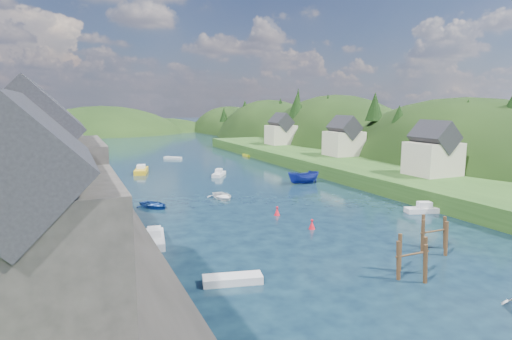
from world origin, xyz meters
name	(u,v)px	position (x,y,z in m)	size (l,w,h in m)	color
ground	(209,174)	(0.00, 50.00, 0.00)	(600.00, 600.00, 0.00)	black
hillside_right	(333,176)	(45.00, 75.00, -7.41)	(36.00, 245.56, 48.00)	black
far_hills	(129,156)	(1.22, 174.01, -10.80)	(103.00, 68.00, 44.00)	black
hill_trees	(191,113)	(0.83, 65.25, 11.10)	(92.15, 147.83, 12.70)	black
quay_left	(74,225)	(-24.00, 20.00, 1.00)	(12.00, 110.00, 2.00)	#2D2B28
quayside_buildings	(41,194)	(-26.00, 6.39, 7.09)	(8.00, 35.84, 12.90)	#2D2B28
boat_sheds	(54,161)	(-26.00, 39.00, 5.27)	(7.00, 21.00, 7.50)	#2D2D30
terrace_right	(350,167)	(25.00, 40.00, 1.20)	(16.00, 120.00, 2.40)	#234719
right_bank_cottages	(339,139)	(28.00, 48.33, 5.84)	(9.00, 59.24, 8.41)	beige
piling_cluster_near	(412,261)	(-0.19, -2.43, 1.25)	(3.25, 3.03, 3.64)	#382314
piling_cluster_far	(434,237)	(6.02, 1.35, 1.26)	(3.26, 3.03, 3.65)	#382314
channel_buoy_near	(312,225)	(-0.65, 11.65, 0.48)	(0.70, 0.70, 1.10)	red
channel_buoy_far	(277,211)	(-1.55, 18.21, 0.48)	(0.70, 0.70, 1.10)	red
moored_boats	(252,205)	(-3.27, 21.82, 0.63)	(36.45, 94.65, 2.26)	gold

